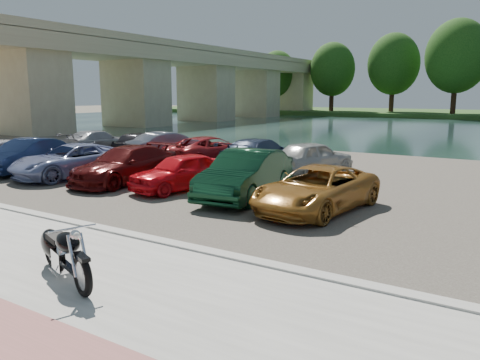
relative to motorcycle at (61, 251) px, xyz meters
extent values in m
plane|color=#595447|center=(0.16, 0.39, -0.56)|extent=(200.00, 200.00, 0.00)
cube|color=#9E9D95|center=(0.16, -0.61, -0.51)|extent=(60.00, 6.00, 0.10)
cube|color=#9E9D95|center=(0.16, 2.39, -0.49)|extent=(60.00, 0.30, 0.14)
cube|color=#453F38|center=(0.16, 11.39, -0.54)|extent=(60.00, 18.00, 0.04)
cube|color=#1A302F|center=(0.16, 40.39, -0.56)|extent=(120.00, 40.00, 0.00)
cube|color=tan|center=(-27.84, 40.39, 6.64)|extent=(7.00, 56.00, 1.40)
cube|color=tan|center=(-27.84, 40.39, 7.64)|extent=(7.00, 56.00, 0.70)
cube|color=tan|center=(-27.84, 18.39, 3.04)|extent=(6.00, 4.00, 7.20)
cube|color=tan|center=(-27.84, 30.39, 3.04)|extent=(6.00, 4.00, 7.20)
cube|color=tan|center=(-27.84, 42.39, 3.04)|extent=(6.00, 4.00, 7.20)
cube|color=tan|center=(-27.84, 54.39, 3.04)|extent=(6.00, 4.00, 7.20)
cube|color=tan|center=(-27.84, 66.39, 3.04)|extent=(6.00, 4.00, 7.20)
cylinder|color=#311D12|center=(-29.84, 64.99, 2.29)|extent=(0.70, 0.70, 4.50)
ellipsoid|color=#14380F|center=(-29.84, 64.99, 5.89)|extent=(6.30, 6.30, 7.56)
cylinder|color=#311D12|center=(-20.84, 66.39, 2.51)|extent=(0.70, 0.70, 4.95)
ellipsoid|color=#14380F|center=(-20.84, 66.39, 6.47)|extent=(6.93, 6.93, 8.32)
cylinder|color=#311D12|center=(-11.84, 67.79, 2.74)|extent=(0.70, 0.70, 5.40)
ellipsoid|color=#14380F|center=(-11.84, 67.79, 7.06)|extent=(7.56, 7.56, 9.07)
cylinder|color=#311D12|center=(-2.84, 64.99, 2.96)|extent=(0.70, 0.70, 5.85)
ellipsoid|color=#14380F|center=(-2.84, 64.99, 7.64)|extent=(8.19, 8.19, 9.83)
torus|color=black|center=(0.98, -0.37, -0.12)|extent=(0.68, 0.35, 0.68)
torus|color=black|center=(-0.57, 0.20, -0.12)|extent=(0.68, 0.35, 0.68)
cylinder|color=#B2B2B7|center=(0.98, -0.37, -0.12)|extent=(0.45, 0.22, 0.46)
cylinder|color=#B2B2B7|center=(-0.57, 0.20, -0.12)|extent=(0.45, 0.22, 0.46)
cylinder|color=silver|center=(0.81, -0.41, 0.18)|extent=(0.32, 0.16, 0.63)
cylinder|color=silver|center=(0.88, -0.22, 0.18)|extent=(0.32, 0.16, 0.63)
cylinder|color=silver|center=(0.67, -0.25, 0.57)|extent=(0.29, 0.72, 0.04)
sphere|color=silver|center=(0.76, -0.29, 0.49)|extent=(0.21, 0.21, 0.16)
sphere|color=silver|center=(0.83, -0.31, 0.49)|extent=(0.14, 0.14, 0.11)
cube|color=black|center=(0.98, -0.37, 0.19)|extent=(0.47, 0.29, 0.06)
cube|color=black|center=(0.20, -0.08, -0.18)|extent=(1.16, 0.51, 0.08)
cube|color=silver|center=(0.16, -0.06, -0.11)|extent=(0.53, 0.46, 0.34)
cylinder|color=silver|center=(0.25, -0.10, 0.09)|extent=(0.29, 0.25, 0.27)
cylinder|color=silver|center=(0.06, -0.03, 0.09)|extent=(0.29, 0.25, 0.27)
ellipsoid|color=black|center=(0.37, -0.14, 0.26)|extent=(0.76, 0.57, 0.32)
cube|color=black|center=(-0.13, 0.04, 0.20)|extent=(0.61, 0.45, 0.10)
ellipsoid|color=black|center=(-0.52, 0.19, 0.00)|extent=(0.80, 0.57, 0.50)
cube|color=black|center=(-0.57, 0.20, -0.07)|extent=(0.44, 0.31, 0.30)
cylinder|color=silver|center=(-0.07, 0.19, -0.24)|extent=(1.06, 0.47, 0.09)
cylinder|color=silver|center=(-0.07, 0.19, -0.16)|extent=(1.06, 0.47, 0.09)
cylinder|color=#B2B2B7|center=(0.00, -0.20, -0.33)|extent=(0.07, 0.14, 0.22)
imported|color=#172548|center=(-10.96, 6.69, 0.16)|extent=(2.30, 4.37, 1.37)
imported|color=#7883AF|center=(-8.35, 6.84, 0.12)|extent=(2.86, 4.91, 1.28)
imported|color=#4C0B0A|center=(-5.71, 7.11, 0.14)|extent=(1.91, 4.56, 1.32)
imported|color=red|center=(-3.19, 7.16, 0.10)|extent=(2.24, 3.87, 1.24)
imported|color=#0E341E|center=(-0.70, 7.28, 0.22)|extent=(2.14, 4.65, 1.48)
imported|color=#A36B25|center=(1.82, 6.91, 0.09)|extent=(2.58, 4.64, 1.23)
imported|color=#95969D|center=(-13.51, 12.59, 0.10)|extent=(2.30, 4.47, 1.24)
imported|color=black|center=(-10.82, 13.02, 0.12)|extent=(2.67, 4.08, 1.29)
imported|color=slate|center=(-8.40, 12.72, 0.16)|extent=(2.60, 4.38, 1.36)
imported|color=maroon|center=(-5.87, 12.63, 0.12)|extent=(3.05, 4.93, 1.27)
imported|color=#293550|center=(-3.16, 12.43, 0.15)|extent=(1.92, 4.63, 1.34)
imported|color=#A6A6A2|center=(-0.76, 12.56, 0.15)|extent=(2.62, 4.23, 1.34)
camera|label=1|loc=(6.73, -4.91, 2.67)|focal=35.00mm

